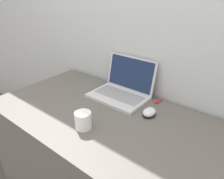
# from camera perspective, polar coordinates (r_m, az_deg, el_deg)

# --- Properties ---
(wall_back) EXTENTS (7.00, 0.04, 2.50)m
(wall_back) POSITION_cam_1_polar(r_m,az_deg,el_deg) (1.37, 10.42, 18.08)
(wall_back) COLOR silver
(wall_back) RESTS_ON ground_plane
(desk) EXTENTS (1.44, 0.73, 0.76)m
(desk) POSITION_cam_1_polar(r_m,az_deg,el_deg) (1.47, -0.81, -19.66)
(desk) COLOR #5B5651
(desk) RESTS_ON ground_plane
(laptop) EXTENTS (0.36, 0.29, 0.24)m
(laptop) POSITION_cam_1_polar(r_m,az_deg,el_deg) (1.42, 2.73, 0.28)
(laptop) COLOR silver
(laptop) RESTS_ON desk
(drink_cup) EXTENTS (0.08, 0.08, 0.09)m
(drink_cup) POSITION_cam_1_polar(r_m,az_deg,el_deg) (1.12, -7.56, -7.91)
(drink_cup) COLOR white
(drink_cup) RESTS_ON desk
(computer_mouse) EXTENTS (0.07, 0.09, 0.04)m
(computer_mouse) POSITION_cam_1_polar(r_m,az_deg,el_deg) (1.24, 9.74, -5.94)
(computer_mouse) COLOR black
(computer_mouse) RESTS_ON desk
(usb_stick) EXTENTS (0.02, 0.06, 0.01)m
(usb_stick) POSITION_cam_1_polar(r_m,az_deg,el_deg) (1.40, 11.98, -3.06)
(usb_stick) COLOR #B2261E
(usb_stick) RESTS_ON desk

